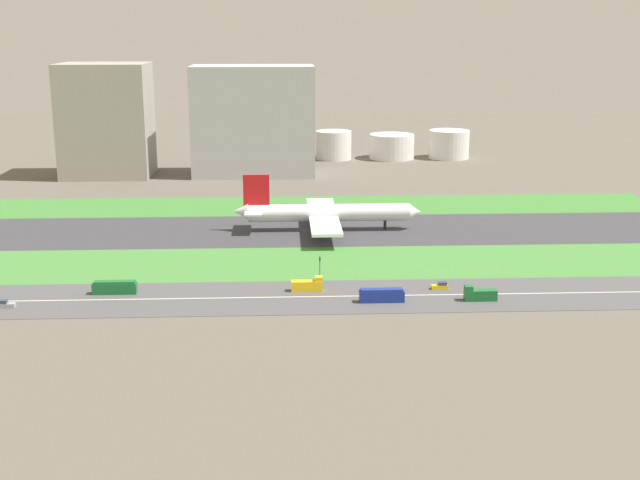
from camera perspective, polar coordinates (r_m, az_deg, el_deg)
The scene contains 19 objects.
ground_plane at distance 288.93m, azimuth -0.97°, elevation 0.65°, with size 800.00×800.00×0.00m, color #5B564C.
runway at distance 288.92m, azimuth -0.97°, elevation 0.66°, with size 280.00×46.00×0.10m, color #38383D.
grass_median_north at distance 328.86m, azimuth -1.19°, elevation 2.37°, with size 280.00×36.00×0.10m, color #3D7A33.
grass_median_south at distance 249.33m, azimuth -0.69°, elevation -1.59°, with size 280.00×36.00×0.10m, color #427F38.
highway at distance 218.79m, azimuth -0.40°, elevation -3.92°, with size 280.00×28.00×0.10m, color #4C4C4F.
highway_centerline at distance 218.77m, azimuth -0.40°, elevation -3.90°, with size 266.00×0.50×0.01m, color silver.
airliner at distance 287.75m, azimuth 0.29°, elevation 1.87°, with size 65.00×56.00×19.70m.
truck_0 at distance 219.34m, azimuth 10.89°, elevation -3.69°, with size 8.40×2.50×4.00m.
bus_0 at distance 214.83m, azimuth 4.26°, elevation -3.81°, with size 11.60×2.50×3.50m.
car_1 at distance 227.13m, azimuth 8.26°, elevation -3.14°, with size 4.40×1.80×2.00m.
truck_1 at distance 222.98m, azimuth -0.85°, elevation -3.12°, with size 8.40×2.50×4.00m.
car_0 at distance 224.86m, azimuth -20.78°, elevation -4.15°, with size 4.40×1.80×2.00m.
bus_1 at distance 227.29m, azimuth -13.91°, elevation -3.18°, with size 11.60×2.50×3.50m.
traffic_light at distance 229.99m, azimuth -0.01°, elevation -1.88°, with size 0.36×0.50×7.20m.
terminal_building at distance 405.09m, azimuth -14.45°, elevation 7.97°, with size 40.63×32.71×52.35m, color #9E998E.
hangar_building at distance 397.02m, azimuth -4.59°, elevation 8.16°, with size 57.17×29.79×51.17m, color #B2B2B7.
fuel_tank_west at distance 444.58m, azimuth 0.94°, elevation 6.53°, with size 18.86×18.86×14.96m, color silver.
fuel_tank_centre at distance 447.74m, azimuth 4.95°, elevation 6.41°, with size 23.71×23.71×13.00m, color silver.
fuel_tank_east at distance 452.69m, azimuth 8.84°, elevation 6.51°, with size 21.33×21.33×14.98m, color silver.
Camera 1 is at (-8.16, -280.39, 69.25)m, focal length 46.64 mm.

